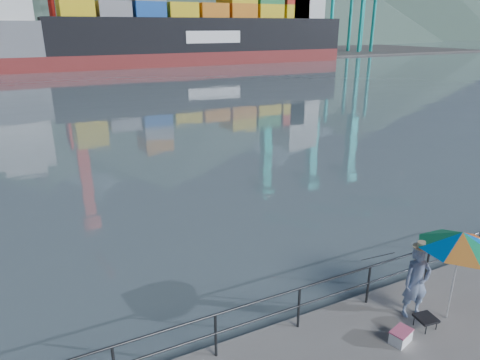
{
  "coord_description": "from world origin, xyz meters",
  "views": [
    {
      "loc": [
        -3.7,
        -4.79,
        6.37
      ],
      "look_at": [
        1.7,
        6.0,
        2.0
      ],
      "focal_mm": 32.0,
      "sensor_mm": 36.0,
      "label": 1
    }
  ],
  "objects_px": {
    "cooler_bag": "(401,337)",
    "beach_umbrella": "(462,240)",
    "container_ship": "(212,28)",
    "fisherman": "(416,282)"
  },
  "relations": [
    {
      "from": "cooler_bag",
      "to": "beach_umbrella",
      "type": "bearing_deg",
      "value": -11.74
    },
    {
      "from": "cooler_bag",
      "to": "container_ship",
      "type": "relative_size",
      "value": 0.01
    },
    {
      "from": "cooler_bag",
      "to": "container_ship",
      "type": "bearing_deg",
      "value": 54.09
    },
    {
      "from": "fisherman",
      "to": "beach_umbrella",
      "type": "height_order",
      "value": "beach_umbrella"
    },
    {
      "from": "beach_umbrella",
      "to": "container_ship",
      "type": "distance_m",
      "value": 74.4
    },
    {
      "from": "fisherman",
      "to": "container_ship",
      "type": "bearing_deg",
      "value": 86.73
    },
    {
      "from": "container_ship",
      "to": "cooler_bag",
      "type": "bearing_deg",
      "value": -110.1
    },
    {
      "from": "fisherman",
      "to": "cooler_bag",
      "type": "distance_m",
      "value": 1.33
    },
    {
      "from": "beach_umbrella",
      "to": "fisherman",
      "type": "bearing_deg",
      "value": 143.78
    },
    {
      "from": "fisherman",
      "to": "cooler_bag",
      "type": "height_order",
      "value": "fisherman"
    }
  ]
}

